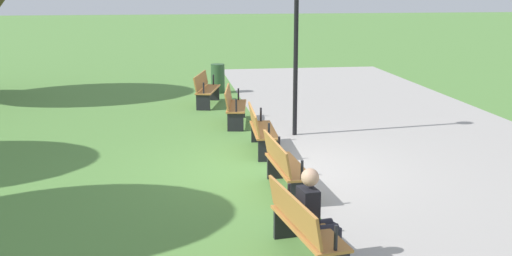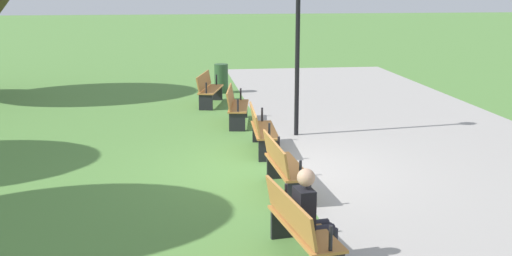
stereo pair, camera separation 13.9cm
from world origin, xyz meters
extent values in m
plane|color=#54843D|center=(0.00, 0.00, 0.00)|extent=(120.00, 120.00, 0.00)
cube|color=#A39E99|center=(0.00, 3.38, 0.00)|extent=(27.52, 6.32, 0.01)
cube|color=#B27538|center=(-6.40, -0.81, 0.45)|extent=(1.69, 0.83, 0.04)
cube|color=#B27538|center=(-6.45, -1.00, 0.69)|extent=(1.61, 0.51, 0.40)
cube|color=black|center=(-7.13, -0.62, 0.21)|extent=(0.15, 0.38, 0.43)
cylinder|color=black|center=(-7.13, -0.60, 0.61)|extent=(0.05, 0.05, 0.30)
cube|color=black|center=(-5.67, -1.00, 0.21)|extent=(0.15, 0.38, 0.43)
cylinder|color=black|center=(-5.66, -0.98, 0.61)|extent=(0.05, 0.05, 0.30)
cube|color=#B27538|center=(-3.87, -0.29, 0.45)|extent=(1.68, 0.68, 0.04)
cube|color=#B27538|center=(-3.90, -0.49, 0.69)|extent=(1.63, 0.35, 0.40)
cube|color=black|center=(-4.61, -0.18, 0.21)|extent=(0.12, 0.38, 0.43)
cylinder|color=black|center=(-4.61, -0.16, 0.61)|extent=(0.05, 0.05, 0.30)
cube|color=black|center=(-3.12, -0.41, 0.21)|extent=(0.12, 0.38, 0.43)
cylinder|color=black|center=(-3.11, -0.39, 0.61)|extent=(0.05, 0.05, 0.30)
cube|color=#B27538|center=(-1.29, -0.03, 0.45)|extent=(1.65, 0.52, 0.04)
cube|color=#B27538|center=(-1.30, -0.23, 0.69)|extent=(1.64, 0.19, 0.40)
cube|color=black|center=(-2.05, 0.01, 0.21)|extent=(0.08, 0.38, 0.43)
cylinder|color=black|center=(-2.05, 0.03, 0.61)|extent=(0.05, 0.05, 0.30)
cube|color=black|center=(-0.54, -0.07, 0.21)|extent=(0.08, 0.38, 0.43)
cylinder|color=black|center=(-0.54, -0.05, 0.61)|extent=(0.05, 0.05, 0.30)
cube|color=#B27538|center=(1.29, -0.03, 0.45)|extent=(1.65, 0.52, 0.04)
cube|color=#B27538|center=(1.30, -0.23, 0.69)|extent=(1.64, 0.19, 0.40)
cube|color=black|center=(0.54, -0.07, 0.21)|extent=(0.08, 0.38, 0.43)
cylinder|color=black|center=(0.54, -0.05, 0.61)|extent=(0.05, 0.05, 0.30)
cube|color=black|center=(2.05, 0.01, 0.21)|extent=(0.08, 0.38, 0.43)
cylinder|color=black|center=(2.05, 0.03, 0.61)|extent=(0.05, 0.05, 0.30)
cube|color=#B27538|center=(3.87, -0.29, 0.45)|extent=(1.68, 0.68, 0.04)
cube|color=#B27538|center=(3.90, -0.49, 0.69)|extent=(1.63, 0.35, 0.40)
cube|color=black|center=(3.12, -0.41, 0.21)|extent=(0.12, 0.38, 0.43)
cylinder|color=black|center=(3.11, -0.39, 0.61)|extent=(0.05, 0.05, 0.30)
cylinder|color=black|center=(4.61, -0.16, 0.61)|extent=(0.05, 0.05, 0.30)
cube|color=black|center=(3.89, -0.31, 0.70)|extent=(0.35, 0.25, 0.50)
sphere|color=tan|center=(3.88, -0.29, 1.09)|extent=(0.22, 0.22, 0.22)
cylinder|color=#23232D|center=(3.77, -0.15, 0.43)|extent=(0.18, 0.38, 0.13)
cylinder|color=#23232D|center=(3.74, 0.03, 0.21)|extent=(0.13, 0.13, 0.43)
cylinder|color=#23232D|center=(3.95, -0.12, 0.43)|extent=(0.18, 0.38, 0.13)
cylinder|color=#23232D|center=(3.92, 0.06, 0.21)|extent=(0.13, 0.13, 0.43)
cylinder|color=black|center=(-2.58, 0.89, 2.03)|extent=(0.10, 0.10, 4.06)
cylinder|color=#2D512D|center=(-8.40, -0.37, 0.45)|extent=(0.43, 0.43, 0.90)
camera|label=1|loc=(10.78, -1.95, 3.35)|focal=43.33mm
camera|label=2|loc=(10.79, -1.81, 3.35)|focal=43.33mm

